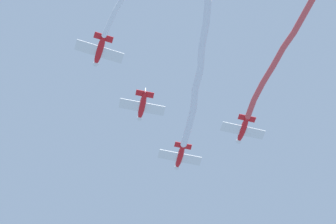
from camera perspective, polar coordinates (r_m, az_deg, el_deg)
The scene contains 6 objects.
airplane_lead at distance 79.04m, azimuth 1.27°, elevation -4.76°, with size 5.22×5.89×1.61m.
smoke_trail_lead at distance 73.39m, azimuth 3.11°, elevation 3.67°, with size 16.05×15.52×2.39m.
airplane_left_wing at distance 74.71m, azimuth -2.75°, elevation 0.60°, with size 5.24×5.84×1.61m.
airplane_right_wing at distance 77.62m, azimuth 7.91°, elevation -1.89°, with size 5.19×5.93×1.61m.
smoke_trail_right_wing at distance 73.23m, azimuth 11.51°, elevation 5.46°, with size 16.89×10.12×1.38m.
airplane_slot at distance 71.24m, azimuth -7.25°, elevation 6.44°, with size 5.05×6.13×1.61m.
Camera 1 is at (31.35, -33.58, 6.20)m, focal length 57.63 mm.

